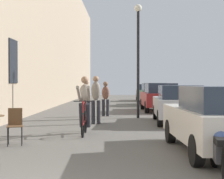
% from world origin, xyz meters
% --- Properties ---
extents(building_facade_left, '(0.54, 68.00, 10.63)m').
position_xyz_m(building_facade_left, '(-3.45, 14.00, 5.32)').
color(building_facade_left, tan).
rests_on(building_facade_left, ground_plane).
extents(cafe_chair_mid_toward_wall, '(0.46, 0.46, 0.89)m').
position_xyz_m(cafe_chair_mid_toward_wall, '(-1.58, 5.02, 0.52)').
color(cafe_chair_mid_toward_wall, black).
rests_on(cafe_chair_mid_toward_wall, ground_plane).
extents(cyclist_on_bicycle, '(0.52, 1.76, 1.74)m').
position_xyz_m(cyclist_on_bicycle, '(-0.07, 6.94, 0.81)').
color(cyclist_on_bicycle, black).
rests_on(cyclist_on_bicycle, ground_plane).
extents(pedestrian_near, '(0.36, 0.26, 1.77)m').
position_xyz_m(pedestrian_near, '(0.09, 9.64, 1.00)').
color(pedestrian_near, '#26262D').
rests_on(pedestrian_near, ground_plane).
extents(pedestrian_mid, '(0.37, 0.29, 1.66)m').
position_xyz_m(pedestrian_mid, '(-0.43, 11.51, 0.93)').
color(pedestrian_mid, '#26262D').
rests_on(pedestrian_mid, ground_plane).
extents(pedestrian_far, '(0.37, 0.28, 1.59)m').
position_xyz_m(pedestrian_far, '(0.31, 12.92, 0.89)').
color(pedestrian_far, '#26262D').
rests_on(pedestrian_far, ground_plane).
extents(street_lamp, '(0.32, 0.32, 4.90)m').
position_xyz_m(street_lamp, '(1.76, 12.01, 3.11)').
color(street_lamp, black).
rests_on(street_lamp, ground_plane).
extents(parked_car_nearest, '(1.84, 4.10, 1.44)m').
position_xyz_m(parked_car_nearest, '(3.06, 3.98, 0.74)').
color(parked_car_nearest, beige).
rests_on(parked_car_nearest, ground_plane).
extents(parked_car_second, '(1.82, 4.07, 1.43)m').
position_xyz_m(parked_car_second, '(3.16, 10.05, 0.74)').
color(parked_car_second, '#B7B7BC').
rests_on(parked_car_second, ground_plane).
extents(parked_car_third, '(1.86, 4.27, 1.51)m').
position_xyz_m(parked_car_third, '(3.10, 16.02, 0.78)').
color(parked_car_third, maroon).
rests_on(parked_car_third, ground_plane).
extents(parked_car_fourth, '(1.84, 4.30, 1.53)m').
position_xyz_m(parked_car_fourth, '(3.28, 21.62, 0.79)').
color(parked_car_fourth, '#23512D').
rests_on(parked_car_fourth, ground_plane).
extents(parked_car_fifth, '(1.75, 4.06, 1.44)m').
position_xyz_m(parked_car_fifth, '(3.27, 27.98, 0.74)').
color(parked_car_fifth, '#595960').
rests_on(parked_car_fifth, ground_plane).
extents(parked_motorcycle, '(0.62, 2.14, 0.92)m').
position_xyz_m(parked_motorcycle, '(2.59, 2.06, 0.40)').
color(parked_motorcycle, black).
rests_on(parked_motorcycle, ground_plane).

